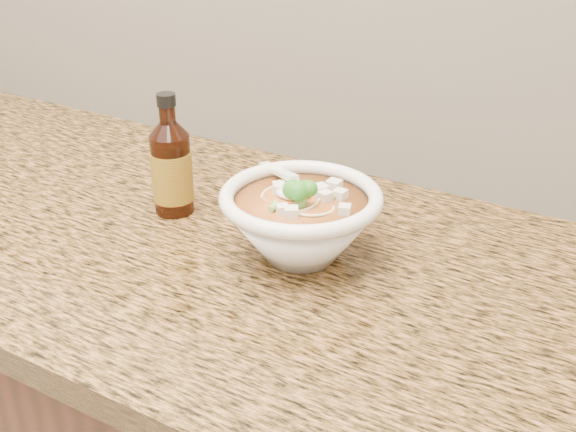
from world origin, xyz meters
The scene contains 3 objects.
counter_slab centered at (0.00, 1.68, 0.88)m, with size 4.00×0.68×0.04m, color #9B6439.
soup_bowl centered at (0.27, 1.68, 0.95)m, with size 0.23×0.22×0.12m.
hot_sauce_bottle centered at (0.04, 1.70, 0.97)m, with size 0.06×0.06×0.19m.
Camera 1 is at (0.69, 0.94, 1.40)m, focal length 45.00 mm.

